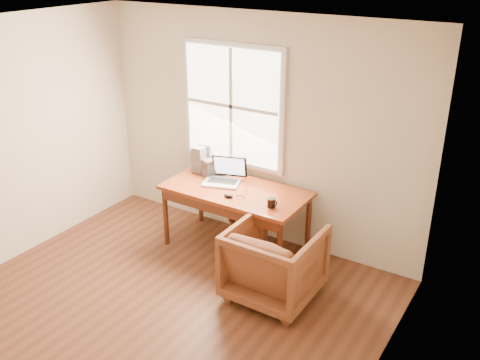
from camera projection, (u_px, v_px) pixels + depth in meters
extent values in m
cube|color=brown|center=(128.00, 337.00, 4.78)|extent=(4.00, 4.50, 0.02)
cube|color=white|center=(97.00, 38.00, 3.73)|extent=(4.00, 4.50, 0.02)
cube|color=beige|center=(257.00, 130.00, 6.01)|extent=(4.00, 0.02, 2.60)
cube|color=beige|center=(354.00, 283.00, 3.28)|extent=(0.02, 4.50, 2.60)
cube|color=silver|center=(233.00, 106.00, 6.03)|extent=(1.32, 0.05, 1.42)
cube|color=white|center=(232.00, 106.00, 6.00)|extent=(1.20, 0.02, 1.30)
cube|color=silver|center=(231.00, 106.00, 6.00)|extent=(0.04, 0.02, 1.30)
cube|color=silver|center=(231.00, 106.00, 6.00)|extent=(1.20, 0.02, 0.04)
cube|color=brown|center=(236.00, 191.00, 5.88)|extent=(1.60, 0.80, 0.04)
imported|color=brown|center=(274.00, 262.00, 5.19)|extent=(0.82, 0.85, 0.77)
cylinder|color=brown|center=(249.00, 236.00, 6.01)|extent=(0.51, 0.51, 0.43)
ellipsoid|color=black|center=(229.00, 196.00, 5.68)|extent=(0.11, 0.08, 0.04)
cylinder|color=black|center=(271.00, 203.00, 5.45)|extent=(0.11, 0.11, 0.10)
cube|color=silver|center=(206.00, 155.00, 6.39)|extent=(0.18, 0.17, 0.31)
cube|color=#25262A|center=(209.00, 168.00, 6.17)|extent=(0.16, 0.15, 0.20)
cube|color=#A2A2B0|center=(199.00, 160.00, 6.26)|extent=(0.14, 0.12, 0.31)
cube|color=silver|center=(220.00, 167.00, 6.23)|extent=(0.18, 0.17, 0.18)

